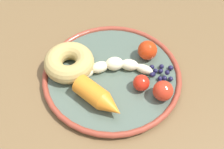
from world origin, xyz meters
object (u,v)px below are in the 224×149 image
(dining_table, at_px, (97,90))
(tomato_mid, at_px, (163,91))
(tomato_far, at_px, (141,83))
(blueberry_pile, at_px, (161,74))
(plate, at_px, (112,75))
(tomato_near, at_px, (147,50))
(donut, at_px, (69,62))
(carrot_orange, at_px, (99,98))
(banana, at_px, (115,67))

(dining_table, relative_size, tomato_mid, 24.26)
(dining_table, relative_size, tomato_far, 29.14)
(dining_table, xyz_separation_m, blueberry_pile, (0.02, 0.15, 0.13))
(plate, distance_m, blueberry_pile, 0.11)
(dining_table, bearing_deg, tomato_far, 61.23)
(blueberry_pile, bearing_deg, tomato_far, -43.69)
(tomato_near, bearing_deg, plate, -46.36)
(blueberry_pile, height_order, tomato_far, tomato_far)
(dining_table, relative_size, donut, 9.31)
(blueberry_pile, xyz_separation_m, tomato_mid, (0.05, 0.01, 0.01))
(plate, distance_m, carrot_orange, 0.08)
(donut, distance_m, tomato_far, 0.16)
(dining_table, bearing_deg, banana, 63.22)
(carrot_orange, bearing_deg, dining_table, -163.19)
(blueberry_pile, bearing_deg, plate, -81.21)
(dining_table, relative_size, tomato_near, 23.21)
(tomato_mid, bearing_deg, plate, -108.95)
(carrot_orange, distance_m, tomato_mid, 0.13)
(donut, bearing_deg, tomato_near, 111.77)
(blueberry_pile, relative_size, tomato_near, 1.28)
(donut, height_order, tomato_mid, tomato_mid)
(plate, height_order, blueberry_pile, blueberry_pile)
(dining_table, height_order, carrot_orange, carrot_orange)
(donut, distance_m, tomato_near, 0.17)
(carrot_orange, bearing_deg, blueberry_pile, 129.14)
(carrot_orange, height_order, tomato_far, carrot_orange)
(carrot_orange, relative_size, blueberry_pile, 2.08)
(carrot_orange, xyz_separation_m, tomato_far, (-0.05, 0.08, -0.00))
(donut, relative_size, blueberry_pile, 1.95)
(dining_table, xyz_separation_m, banana, (0.03, 0.05, 0.14))
(plate, xyz_separation_m, tomato_near, (-0.06, 0.07, 0.02))
(carrot_orange, height_order, tomato_near, tomato_near)
(tomato_mid, height_order, tomato_far, tomato_mid)
(plate, xyz_separation_m, donut, (-0.00, -0.09, 0.02))
(carrot_orange, xyz_separation_m, blueberry_pile, (-0.09, 0.11, -0.01))
(donut, bearing_deg, carrot_orange, 46.74)
(tomato_near, relative_size, tomato_mid, 1.05)
(plate, distance_m, banana, 0.02)
(donut, relative_size, tomato_mid, 2.61)
(tomato_near, bearing_deg, dining_table, -76.50)
(tomato_far, bearing_deg, dining_table, -118.77)
(tomato_near, distance_m, tomato_far, 0.09)
(plate, bearing_deg, tomato_far, 69.98)
(blueberry_pile, height_order, tomato_near, tomato_near)
(banana, relative_size, tomato_near, 3.73)
(plate, relative_size, tomato_mid, 7.24)
(banana, relative_size, donut, 1.50)
(plate, bearing_deg, tomato_near, 133.64)
(tomato_mid, bearing_deg, banana, -115.18)
(plate, xyz_separation_m, blueberry_pile, (-0.02, 0.10, 0.01))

